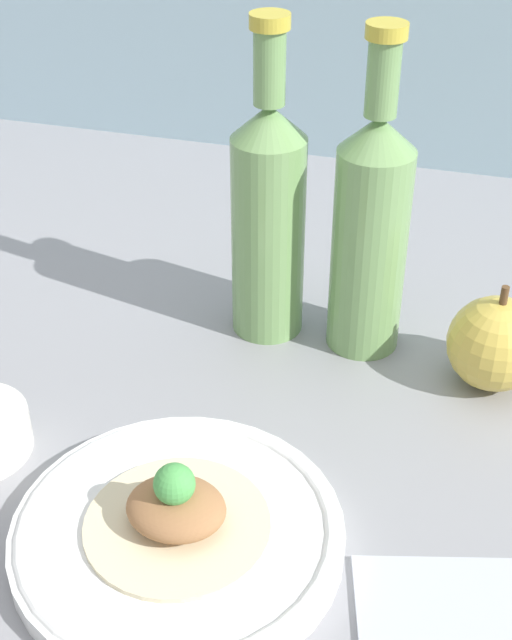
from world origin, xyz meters
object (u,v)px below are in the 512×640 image
Objects in this scene: cider_bottle_left at (268,215)px; cider_bottle_right at (371,229)px; plated_food at (176,511)px; apple at (495,344)px; plate at (178,532)px.

cider_bottle_right is (9.29, 0.00, 0.00)cm from cider_bottle_left.
cider_bottle_right is (8.09, 28.33, 8.71)cm from plated_food.
cider_bottle_left reaches higher than apple.
cider_bottle_left is at bearing 171.54° from apple.
apple is at bearing 51.38° from plate.
cider_bottle_right reaches higher than apple.
plated_food is at bearing 180.00° from plate.
cider_bottle_left is 22.90cm from apple.
plate is 30.38cm from cider_bottle_left.
cider_bottle_left is 9.29cm from cider_bottle_right.
plate is at bearing -128.62° from apple.
apple is at bearing -14.78° from cider_bottle_right.
plate is 2.20cm from plated_food.
plate is at bearing -105.93° from cider_bottle_right.
cider_bottle_right is at bearing 74.07° from plated_food.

